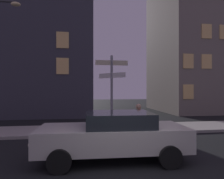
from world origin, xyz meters
TOP-DOWN VIEW (x-y plane):
  - sidewalk_kerb at (0.00, 6.58)m, footprint 40.00×2.54m
  - signpost at (0.40, 5.64)m, footprint 1.59×1.14m
  - car_side_parked at (-0.03, 2.25)m, footprint 4.67×2.12m
  - cyclist at (1.25, 3.75)m, footprint 1.82×0.34m
  - building_left_block at (-6.98, 14.28)m, footprint 13.58×6.37m
  - building_right_block at (10.81, 15.28)m, footprint 8.16×8.24m

SIDE VIEW (x-z plane):
  - sidewalk_kerb at x=0.00m, z-range 0.00..0.14m
  - cyclist at x=1.25m, z-range -0.06..1.55m
  - car_side_parked at x=-0.03m, z-range 0.05..1.52m
  - signpost at x=0.40m, z-range 0.50..4.18m
  - building_left_block at x=-6.98m, z-range 0.00..12.59m
  - building_right_block at x=10.81m, z-range 0.00..13.03m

